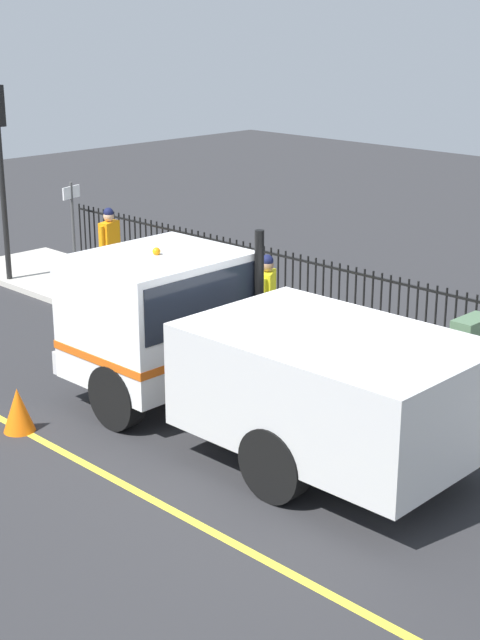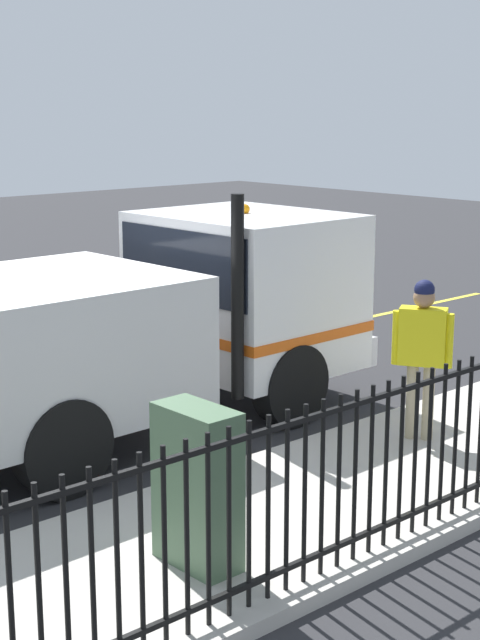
{
  "view_description": "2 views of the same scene",
  "coord_description": "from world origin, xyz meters",
  "px_view_note": "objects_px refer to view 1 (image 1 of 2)",
  "views": [
    {
      "loc": [
        -8.63,
        -7.59,
        5.7
      ],
      "look_at": [
        1.59,
        2.55,
        0.99
      ],
      "focal_mm": 53.0,
      "sensor_mm": 36.0,
      "label": 1
    },
    {
      "loc": [
        8.64,
        -5.07,
        3.59
      ],
      "look_at": [
        1.68,
        1.19,
        1.51
      ],
      "focal_mm": 54.73,
      "sensor_mm": 36.0,
      "label": 2
    }
  ],
  "objects_px": {
    "worker_standing": "(267,292)",
    "work_truck": "(236,346)",
    "utility_cabinet": "(470,358)",
    "pedestrian_distant": "(110,239)",
    "street_sign": "(73,228)",
    "traffic_cone": "(18,410)"
  },
  "relations": [
    {
      "from": "worker_standing",
      "to": "work_truck",
      "type": "bearing_deg",
      "value": 4.73
    },
    {
      "from": "utility_cabinet",
      "to": "traffic_cone",
      "type": "xyz_separation_m",
      "value": [
        -5.36,
        4.01,
        -0.43
      ]
    },
    {
      "from": "street_sign",
      "to": "traffic_cone",
      "type": "bearing_deg",
      "value": -133.81
    },
    {
      "from": "utility_cabinet",
      "to": "work_truck",
      "type": "bearing_deg",
      "value": 150.73
    },
    {
      "from": "traffic_cone",
      "to": "street_sign",
      "type": "relative_size",
      "value": 0.27
    },
    {
      "from": "street_sign",
      "to": "utility_cabinet",
      "type": "bearing_deg",
      "value": -81.52
    },
    {
      "from": "utility_cabinet",
      "to": "worker_standing",
      "type": "bearing_deg",
      "value": 100.47
    },
    {
      "from": "worker_standing",
      "to": "pedestrian_distant",
      "type": "xyz_separation_m",
      "value": [
        0.58,
        5.08,
        0.0
      ]
    },
    {
      "from": "work_truck",
      "to": "street_sign",
      "type": "bearing_deg",
      "value": 72.45
    },
    {
      "from": "worker_standing",
      "to": "street_sign",
      "type": "bearing_deg",
      "value": -113.6
    },
    {
      "from": "work_truck",
      "to": "utility_cabinet",
      "type": "distance_m",
      "value": 3.7
    },
    {
      "from": "work_truck",
      "to": "pedestrian_distant",
      "type": "relative_size",
      "value": 3.72
    },
    {
      "from": "work_truck",
      "to": "traffic_cone",
      "type": "xyz_separation_m",
      "value": [
        -2.16,
        2.22,
        -0.97
      ]
    },
    {
      "from": "worker_standing",
      "to": "street_sign",
      "type": "distance_m",
      "value": 4.78
    },
    {
      "from": "pedestrian_distant",
      "to": "utility_cabinet",
      "type": "distance_m",
      "value": 8.67
    },
    {
      "from": "work_truck",
      "to": "utility_cabinet",
      "type": "relative_size",
      "value": 5.07
    },
    {
      "from": "work_truck",
      "to": "traffic_cone",
      "type": "height_order",
      "value": "work_truck"
    },
    {
      "from": "pedestrian_distant",
      "to": "traffic_cone",
      "type": "distance_m",
      "value": 7.08
    },
    {
      "from": "street_sign",
      "to": "work_truck",
      "type": "bearing_deg",
      "value": -106.71
    },
    {
      "from": "traffic_cone",
      "to": "street_sign",
      "type": "bearing_deg",
      "value": 46.19
    },
    {
      "from": "work_truck",
      "to": "pedestrian_distant",
      "type": "xyz_separation_m",
      "value": [
        3.11,
        6.87,
        -0.13
      ]
    },
    {
      "from": "pedestrian_distant",
      "to": "utility_cabinet",
      "type": "relative_size",
      "value": 1.36
    }
  ]
}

